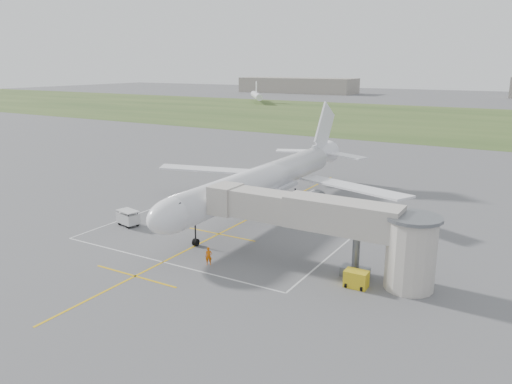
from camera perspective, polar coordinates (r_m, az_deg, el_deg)
The scene contains 11 objects.
ground at distance 67.37m, azimuth 0.56°, elevation -2.39°, with size 700.00×700.00×0.00m, color #5B5B5E.
grass_strip at distance 189.70m, azimuth 20.68°, elevation 7.65°, with size 700.00×120.00×0.02m, color #344C21.
apron_markings at distance 62.62m, azimuth -2.09°, elevation -3.72°, with size 28.20×60.00×0.01m.
airliner at distance 66.87m, azimuth 0.89°, elevation 1.37°, with size 38.93×46.75×13.52m.
jet_bridge at distance 47.83m, azimuth 8.92°, elevation -3.74°, with size 23.40×5.00×7.20m.
gpu_unit at distance 46.36m, azimuth 11.38°, elevation -9.73°, with size 2.08×1.49×1.55m.
baggage_cart at distance 63.86m, azimuth -14.41°, elevation -2.88°, with size 3.11×2.28×1.95m.
ramp_worker_nose at distance 50.34m, azimuth -5.43°, elevation -7.31°, with size 0.67×0.44×1.84m, color #D75C06.
ramp_worker_wing at distance 70.98m, azimuth -1.31°, elevation -0.79°, with size 0.84×0.66×1.74m, color #F84307.
distant_hangars at distance 325.06m, azimuth 22.24°, elevation 10.90°, with size 345.00×49.00×12.00m.
distant_aircraft at distance 239.82m, azimuth 20.78°, elevation 9.74°, with size 207.79×42.30×8.85m.
Camera 1 is at (32.03, -55.96, 19.55)m, focal length 35.00 mm.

